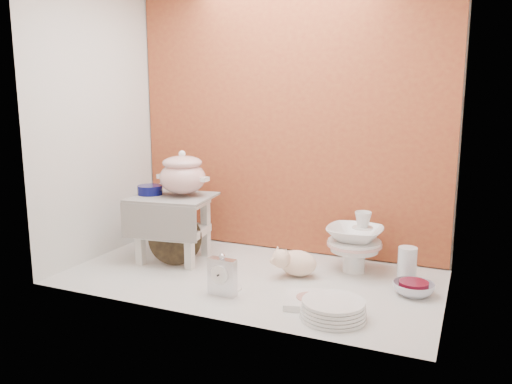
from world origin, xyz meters
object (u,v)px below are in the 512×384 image
blue_white_vase (170,226)px  mantel_clock (222,275)px  crystal_bowl (413,289)px  porcelain_tower (354,241)px  floral_platter (169,211)px  plush_pig (298,263)px  step_stool (174,228)px  dinner_plate_stack (333,309)px  gold_rim_teacup (225,277)px  soup_tureen (183,173)px

blue_white_vase → mantel_clock: (0.64, -0.57, -0.02)m
crystal_bowl → porcelain_tower: 0.39m
blue_white_vase → crystal_bowl: blue_white_vase is taller
blue_white_vase → crystal_bowl: size_ratio=1.23×
floral_platter → plush_pig: (0.90, -0.25, -0.13)m
step_stool → mantel_clock: 0.58m
blue_white_vase → porcelain_tower: bearing=-2.0°
dinner_plate_stack → porcelain_tower: 0.58m
floral_platter → blue_white_vase: bearing=-52.4°
step_stool → dinner_plate_stack: 1.06m
floral_platter → gold_rim_teacup: bearing=-39.8°
gold_rim_teacup → mantel_clock: bearing=-72.2°
blue_white_vase → plush_pig: blue_white_vase is taller
gold_rim_teacup → floral_platter: bearing=140.2°
step_stool → plush_pig: (0.69, 0.02, -0.11)m
step_stool → gold_rim_teacup: 0.53m
crystal_bowl → porcelain_tower: bearing=148.2°
step_stool → gold_rim_teacup: bearing=-38.6°
gold_rim_teacup → porcelain_tower: (0.49, 0.46, 0.10)m
blue_white_vase → gold_rim_teacup: (0.62, -0.50, -0.06)m
floral_platter → gold_rim_teacup: floral_platter is taller
gold_rim_teacup → dinner_plate_stack: gold_rim_teacup is taller
step_stool → floral_platter: (-0.21, 0.28, 0.02)m
gold_rim_teacup → crystal_bowl: (0.80, 0.27, -0.03)m
soup_tureen → crystal_bowl: soup_tureen is taller
floral_platter → gold_rim_teacup: 0.86m
step_stool → dinner_plate_stack: size_ratio=1.54×
crystal_bowl → floral_platter: bearing=169.4°
blue_white_vase → gold_rim_teacup: blue_white_vase is taller
gold_rim_teacup → crystal_bowl: gold_rim_teacup is taller
step_stool → blue_white_vase: (-0.18, 0.24, -0.06)m
mantel_clock → porcelain_tower: porcelain_tower is taller
step_stool → gold_rim_teacup: step_stool is taller
floral_platter → porcelain_tower: floral_platter is taller
step_stool → plush_pig: bearing=-5.8°
floral_platter → plush_pig: size_ratio=1.70×
mantel_clock → soup_tureen: bearing=142.4°
soup_tureen → floral_platter: soup_tureen is taller
gold_rim_teacup → dinner_plate_stack: 0.55m
crystal_bowl → porcelain_tower: porcelain_tower is taller
crystal_bowl → gold_rim_teacup: bearing=-161.5°
floral_platter → crystal_bowl: size_ratio=2.22×
mantel_clock → crystal_bowl: (0.78, 0.34, -0.07)m
mantel_clock → gold_rim_teacup: (-0.02, 0.07, -0.04)m
soup_tureen → plush_pig: size_ratio=1.19×
plush_pig → soup_tureen: bearing=159.0°
plush_pig → porcelain_tower: porcelain_tower is taller
step_stool → gold_rim_teacup: (0.44, -0.26, -0.12)m
blue_white_vase → gold_rim_teacup: 0.80m
floral_platter → blue_white_vase: size_ratio=1.81×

